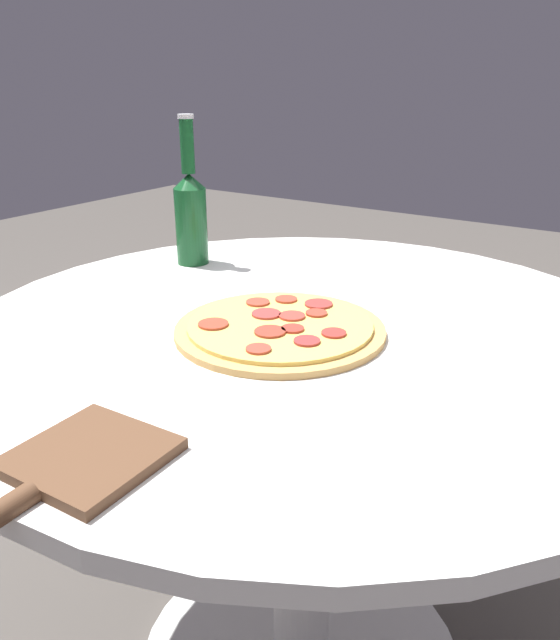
# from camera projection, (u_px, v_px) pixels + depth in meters

# --- Properties ---
(table) EXTENTS (1.05, 1.05, 0.71)m
(table) POSITION_uv_depth(u_px,v_px,m) (305.00, 431.00, 1.01)
(table) COLOR silver
(table) RESTS_ON ground_plane
(pizza) EXTENTS (0.30, 0.30, 0.02)m
(pizza) POSITION_uv_depth(u_px,v_px,m) (280.00, 328.00, 0.90)
(pizza) COLOR tan
(pizza) RESTS_ON table
(beer_bottle) EXTENTS (0.06, 0.06, 0.28)m
(beer_bottle) POSITION_uv_depth(u_px,v_px,m) (191.00, 212.00, 1.20)
(beer_bottle) COLOR #144C23
(beer_bottle) RESTS_ON table
(pizza_paddle) EXTENTS (0.14, 0.25, 0.02)m
(pizza_paddle) POSITION_uv_depth(u_px,v_px,m) (69.00, 469.00, 0.58)
(pizza_paddle) COLOR brown
(pizza_paddle) RESTS_ON table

